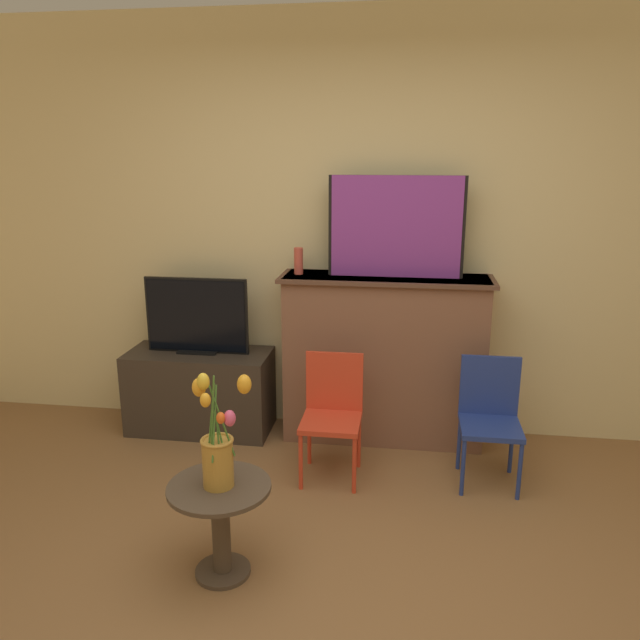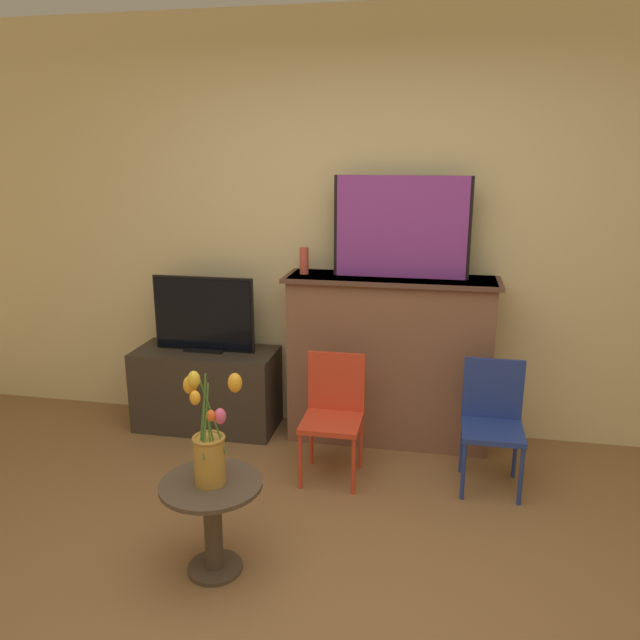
% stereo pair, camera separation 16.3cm
% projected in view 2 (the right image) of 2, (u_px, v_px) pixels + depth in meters
% --- Properties ---
extents(wall_back, '(8.00, 0.06, 2.70)m').
position_uv_depth(wall_back, '(370.00, 230.00, 4.03)').
color(wall_back, beige).
rests_on(wall_back, ground).
extents(fireplace_mantel, '(1.33, 0.39, 1.09)m').
position_uv_depth(fireplace_mantel, '(389.00, 358.00, 4.01)').
color(fireplace_mantel, brown).
rests_on(fireplace_mantel, ground).
extents(painting, '(0.83, 0.03, 0.62)m').
position_uv_depth(painting, '(401.00, 227.00, 3.79)').
color(painting, black).
rests_on(painting, fireplace_mantel).
extents(mantel_candle, '(0.06, 0.06, 0.17)m').
position_uv_depth(mantel_candle, '(304.00, 261.00, 3.95)').
color(mantel_candle, '#CC4C3D').
rests_on(mantel_candle, fireplace_mantel).
extents(tv_stand, '(0.95, 0.43, 0.55)m').
position_uv_depth(tv_stand, '(207.00, 389.00, 4.26)').
color(tv_stand, '#382D23').
rests_on(tv_stand, ground).
extents(tv_monitor, '(0.69, 0.12, 0.50)m').
position_uv_depth(tv_monitor, '(204.00, 315.00, 4.13)').
color(tv_monitor, black).
rests_on(tv_monitor, tv_stand).
extents(chair_red, '(0.34, 0.34, 0.72)m').
position_uv_depth(chair_red, '(334.00, 409.00, 3.60)').
color(chair_red, red).
rests_on(chair_red, ground).
extents(chair_blue, '(0.34, 0.34, 0.72)m').
position_uv_depth(chair_blue, '(492.00, 417.00, 3.49)').
color(chair_blue, navy).
rests_on(chair_blue, ground).
extents(side_table, '(0.45, 0.45, 0.44)m').
position_uv_depth(side_table, '(212.00, 513.00, 2.77)').
color(side_table, '#4C3D2D').
rests_on(side_table, ground).
extents(vase_tulips, '(0.23, 0.22, 0.54)m').
position_uv_depth(vase_tulips, '(210.00, 445.00, 2.67)').
color(vase_tulips, '#B78433').
rests_on(vase_tulips, side_table).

